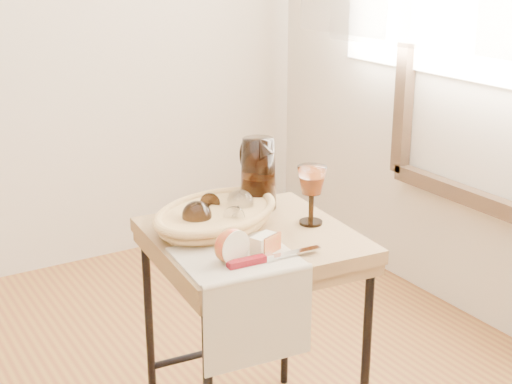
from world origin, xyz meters
TOP-DOWN VIEW (x-y plane):
  - side_table at (0.68, 0.29)m, footprint 0.55×0.55m
  - tea_towel at (0.57, 0.17)m, footprint 0.30×0.28m
  - bread_basket at (0.62, 0.38)m, footprint 0.43×0.37m
  - goblet_lying_a at (0.59, 0.39)m, footprint 0.15×0.14m
  - goblet_lying_b at (0.68, 0.35)m, footprint 0.14×0.14m
  - pitcher at (0.80, 0.45)m, footprint 0.20×0.26m
  - wine_goblet at (0.85, 0.27)m, footprint 0.10×0.10m
  - apple_half at (0.54, 0.15)m, footprint 0.10×0.06m
  - apple_wedge at (0.64, 0.16)m, footprint 0.08×0.06m
  - table_knife at (0.63, 0.11)m, footprint 0.25×0.04m

SIDE VIEW (x-z plane):
  - side_table at x=0.68m, z-range 0.00..0.65m
  - tea_towel at x=0.57m, z-range 0.65..0.65m
  - table_knife at x=0.63m, z-range 0.65..0.67m
  - bread_basket at x=0.62m, z-range 0.65..0.70m
  - apple_wedge at x=0.64m, z-range 0.65..0.70m
  - apple_half at x=0.54m, z-range 0.65..0.73m
  - goblet_lying_b at x=0.68m, z-range 0.66..0.73m
  - goblet_lying_a at x=0.59m, z-range 0.66..0.74m
  - wine_goblet at x=0.85m, z-range 0.65..0.81m
  - pitcher at x=0.80m, z-range 0.63..0.87m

